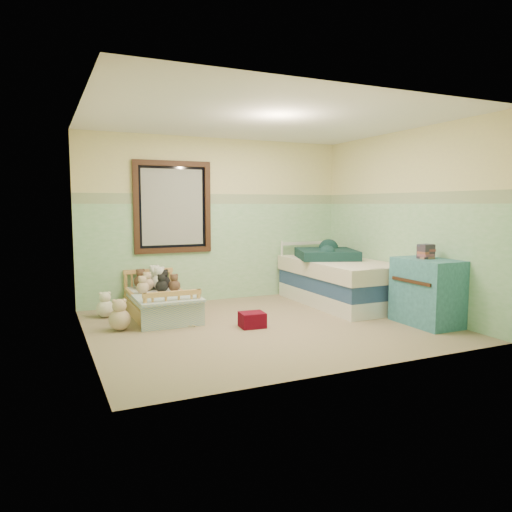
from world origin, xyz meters
name	(u,v)px	position (x,y,z in m)	size (l,w,h in m)	color
floor	(267,326)	(0.00, 0.00, -0.01)	(4.20, 3.60, 0.02)	#897956
ceiling	(267,118)	(0.00, 0.00, 2.51)	(4.20, 3.60, 0.02)	white
wall_back	(217,220)	(0.00, 1.80, 1.25)	(4.20, 0.04, 2.50)	beige
wall_front	(356,232)	(0.00, -1.80, 1.25)	(4.20, 0.04, 2.50)	beige
wall_left	(84,228)	(-2.10, 0.00, 1.25)	(0.04, 3.60, 2.50)	beige
wall_right	(403,222)	(2.10, 0.00, 1.25)	(0.04, 3.60, 2.50)	beige
wainscot_mint	(217,252)	(0.00, 1.79, 0.75)	(4.20, 0.01, 1.50)	#81BE81
border_strip	(217,199)	(0.00, 1.79, 1.57)	(4.20, 0.01, 0.15)	#45604C
window_frame	(173,207)	(-0.70, 1.76, 1.45)	(1.16, 0.06, 1.36)	#372213
window_blinds	(173,207)	(-0.70, 1.77, 1.45)	(0.92, 0.01, 1.12)	#AEAEA9
toddler_bed_frame	(160,309)	(-1.09, 1.05, 0.09)	(0.72, 1.44, 0.18)	#B6843F
toddler_mattress	(159,298)	(-1.09, 1.05, 0.24)	(0.66, 1.38, 0.12)	white
patchwork_quilt	(168,298)	(-1.09, 0.60, 0.32)	(0.78, 0.72, 0.03)	#7196C5
plush_bed_brown	(141,282)	(-1.24, 1.55, 0.40)	(0.19, 0.19, 0.19)	brown
plush_bed_white	(155,280)	(-1.04, 1.55, 0.41)	(0.22, 0.22, 0.22)	white
plush_bed_tan	(147,284)	(-1.19, 1.33, 0.39)	(0.17, 0.17, 0.17)	#D6B28E
plush_bed_dark	(164,283)	(-0.96, 1.33, 0.40)	(0.19, 0.19, 0.19)	black
plush_floor_cream	(105,309)	(-1.77, 1.26, 0.12)	(0.23, 0.23, 0.23)	white
plush_floor_tan	(120,320)	(-1.70, 0.50, 0.13)	(0.26, 0.26, 0.26)	#D6B28E
twin_bed_frame	(340,297)	(1.55, 0.70, 0.11)	(1.01, 2.01, 0.22)	white
twin_boxspring	(340,282)	(1.55, 0.70, 0.33)	(1.01, 2.01, 0.22)	navy
twin_mattress	(340,268)	(1.55, 0.70, 0.55)	(1.05, 2.05, 0.22)	beige
teal_blanket	(326,254)	(1.50, 1.00, 0.73)	(0.85, 0.90, 0.14)	black
dresser	(427,292)	(1.83, -0.78, 0.41)	(0.51, 0.82, 0.82)	#2B5C6E
book_stack	(426,252)	(1.83, -0.73, 0.91)	(0.18, 0.14, 0.18)	#412124
red_pillow	(252,320)	(-0.20, -0.01, 0.09)	(0.29, 0.26, 0.18)	#A20725
floor_book	(187,325)	(-0.90, 0.39, 0.01)	(0.23, 0.18, 0.02)	orange
extra_plush_0	(162,282)	(-0.95, 1.46, 0.39)	(0.17, 0.17, 0.17)	#D6B28E
extra_plush_1	(156,282)	(-1.04, 1.43, 0.39)	(0.18, 0.18, 0.18)	white
extra_plush_2	(143,288)	(-1.30, 1.11, 0.39)	(0.16, 0.16, 0.16)	#D6B28E
extra_plush_3	(174,286)	(-0.87, 1.10, 0.39)	(0.16, 0.16, 0.16)	brown
extra_plush_4	(160,282)	(-1.02, 1.35, 0.41)	(0.22, 0.22, 0.22)	white
extra_plush_5	(162,286)	(-1.04, 1.11, 0.39)	(0.17, 0.17, 0.17)	black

